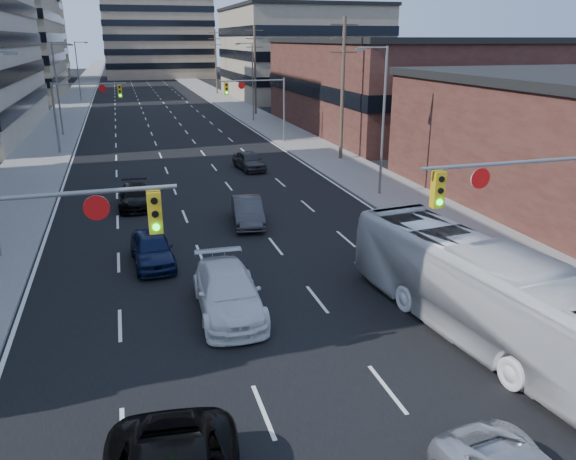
# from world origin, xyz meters

# --- Properties ---
(road_surface) EXTENTS (18.00, 300.00, 0.02)m
(road_surface) POSITION_xyz_m (0.00, 130.00, 0.01)
(road_surface) COLOR black
(road_surface) RESTS_ON ground
(sidewalk_left) EXTENTS (5.00, 300.00, 0.15)m
(sidewalk_left) POSITION_xyz_m (-11.50, 130.00, 0.07)
(sidewalk_left) COLOR slate
(sidewalk_left) RESTS_ON ground
(sidewalk_right) EXTENTS (5.00, 300.00, 0.15)m
(sidewalk_right) POSITION_xyz_m (11.50, 130.00, 0.07)
(sidewalk_right) COLOR slate
(sidewalk_right) RESTS_ON ground
(storefront_right_mid) EXTENTS (20.00, 30.00, 9.00)m
(storefront_right_mid) POSITION_xyz_m (24.00, 50.00, 4.50)
(storefront_right_mid) COLOR #472119
(storefront_right_mid) RESTS_ON ground
(office_right_far) EXTENTS (22.00, 28.00, 14.00)m
(office_right_far) POSITION_xyz_m (25.00, 88.00, 7.00)
(office_right_far) COLOR gray
(office_right_far) RESTS_ON ground
(bg_block_left) EXTENTS (24.00, 24.00, 20.00)m
(bg_block_left) POSITION_xyz_m (-28.00, 140.00, 10.00)
(bg_block_left) COLOR #ADA089
(bg_block_left) RESTS_ON ground
(bg_block_right) EXTENTS (22.00, 22.00, 12.00)m
(bg_block_right) POSITION_xyz_m (32.00, 130.00, 6.00)
(bg_block_right) COLOR gray
(bg_block_right) RESTS_ON ground
(signal_near_left) EXTENTS (6.59, 0.33, 6.00)m
(signal_near_left) POSITION_xyz_m (-7.45, 8.00, 4.33)
(signal_near_left) COLOR slate
(signal_near_left) RESTS_ON ground
(signal_near_right) EXTENTS (6.59, 0.33, 6.00)m
(signal_near_right) POSITION_xyz_m (7.45, 8.00, 4.33)
(signal_near_right) COLOR slate
(signal_near_right) RESTS_ON ground
(signal_far_left) EXTENTS (6.09, 0.33, 6.00)m
(signal_far_left) POSITION_xyz_m (-7.68, 45.00, 4.30)
(signal_far_left) COLOR slate
(signal_far_left) RESTS_ON ground
(signal_far_right) EXTENTS (6.09, 0.33, 6.00)m
(signal_far_right) POSITION_xyz_m (7.68, 45.00, 4.30)
(signal_far_right) COLOR slate
(signal_far_right) RESTS_ON ground
(utility_pole_block) EXTENTS (2.20, 0.28, 11.00)m
(utility_pole_block) POSITION_xyz_m (12.20, 36.00, 5.78)
(utility_pole_block) COLOR #4C3D2D
(utility_pole_block) RESTS_ON ground
(utility_pole_midblock) EXTENTS (2.20, 0.28, 11.00)m
(utility_pole_midblock) POSITION_xyz_m (12.20, 66.00, 5.78)
(utility_pole_midblock) COLOR #4C3D2D
(utility_pole_midblock) RESTS_ON ground
(utility_pole_distant) EXTENTS (2.20, 0.28, 11.00)m
(utility_pole_distant) POSITION_xyz_m (12.20, 96.00, 5.78)
(utility_pole_distant) COLOR #4C3D2D
(utility_pole_distant) RESTS_ON ground
(streetlight_left_mid) EXTENTS (2.03, 0.22, 9.00)m
(streetlight_left_mid) POSITION_xyz_m (-10.34, 55.00, 5.05)
(streetlight_left_mid) COLOR slate
(streetlight_left_mid) RESTS_ON ground
(streetlight_left_far) EXTENTS (2.03, 0.22, 9.00)m
(streetlight_left_far) POSITION_xyz_m (-10.34, 90.00, 5.05)
(streetlight_left_far) COLOR slate
(streetlight_left_far) RESTS_ON ground
(streetlight_right_near) EXTENTS (2.03, 0.22, 9.00)m
(streetlight_right_near) POSITION_xyz_m (10.34, 25.00, 5.05)
(streetlight_right_near) COLOR slate
(streetlight_right_near) RESTS_ON ground
(streetlight_right_far) EXTENTS (2.03, 0.22, 9.00)m
(streetlight_right_far) POSITION_xyz_m (10.34, 60.00, 5.05)
(streetlight_right_far) COLOR slate
(streetlight_right_far) RESTS_ON ground
(white_van) EXTENTS (2.39, 5.47, 1.56)m
(white_van) POSITION_xyz_m (-1.60, 11.95, 0.78)
(white_van) COLOR silver
(white_van) RESTS_ON ground
(transit_bus) EXTENTS (3.98, 11.66, 3.18)m
(transit_bus) POSITION_xyz_m (6.00, 8.18, 1.59)
(transit_bus) COLOR silver
(transit_bus) RESTS_ON ground
(sedan_blue) EXTENTS (1.91, 4.25, 1.42)m
(sedan_blue) POSITION_xyz_m (-3.94, 17.41, 0.71)
(sedan_blue) COLOR #0D1636
(sedan_blue) RESTS_ON ground
(sedan_grey_center) EXTENTS (2.01, 4.41, 1.40)m
(sedan_grey_center) POSITION_xyz_m (1.29, 21.77, 0.70)
(sedan_grey_center) COLOR #343436
(sedan_grey_center) RESTS_ON ground
(sedan_black_far) EXTENTS (1.96, 4.42, 1.26)m
(sedan_black_far) POSITION_xyz_m (-4.36, 26.80, 0.63)
(sedan_black_far) COLOR black
(sedan_black_far) RESTS_ON ground
(sedan_grey_right) EXTENTS (2.09, 4.23, 1.39)m
(sedan_grey_right) POSITION_xyz_m (4.25, 34.58, 0.69)
(sedan_grey_right) COLOR #2D2D2F
(sedan_grey_right) RESTS_ON ground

